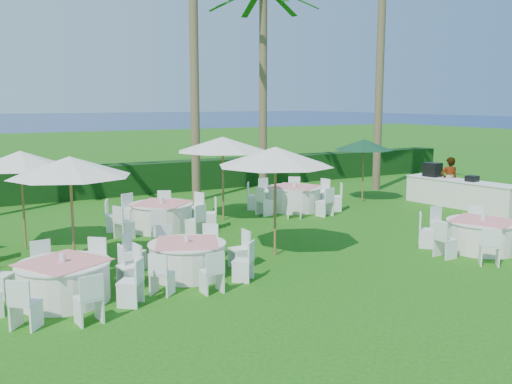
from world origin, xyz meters
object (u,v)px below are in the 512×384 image
(banquet_table_e, at_px, (162,216))
(staff_person, at_px, (449,181))
(banquet_table_c, at_px, (482,235))
(banquet_table_a, at_px, (64,281))
(umbrella_a, at_px, (70,167))
(umbrella_green, at_px, (364,145))
(banquet_table_b, at_px, (187,258))
(umbrella_b, at_px, (275,157))
(umbrella_c, at_px, (20,160))
(umbrella_d, at_px, (223,144))
(buffet_table, at_px, (460,193))
(banquet_table_f, at_px, (294,198))

(banquet_table_e, relative_size, staff_person, 1.79)
(banquet_table_c, bearing_deg, banquet_table_a, 172.55)
(umbrella_a, distance_m, staff_person, 13.50)
(banquet_table_a, bearing_deg, staff_person, 14.73)
(banquet_table_c, relative_size, umbrella_green, 1.32)
(banquet_table_b, bearing_deg, umbrella_b, 11.17)
(banquet_table_c, xyz_separation_m, umbrella_c, (-9.77, 5.61, 1.83))
(banquet_table_e, bearing_deg, umbrella_d, 11.04)
(banquet_table_a, distance_m, banquet_table_e, 5.90)
(banquet_table_e, bearing_deg, umbrella_a, -136.34)
(umbrella_a, xyz_separation_m, umbrella_d, (5.15, 3.29, 0.07))
(banquet_table_b, height_order, umbrella_b, umbrella_b)
(umbrella_d, bearing_deg, umbrella_c, -172.50)
(umbrella_d, bearing_deg, banquet_table_a, -138.16)
(umbrella_d, bearing_deg, buffet_table, -14.06)
(banquet_table_f, relative_size, umbrella_green, 1.40)
(banquet_table_f, bearing_deg, banquet_table_e, -171.80)
(banquet_table_e, relative_size, umbrella_b, 1.10)
(umbrella_d, bearing_deg, banquet_table_b, -123.46)
(banquet_table_e, bearing_deg, staff_person, -5.84)
(banquet_table_c, bearing_deg, banquet_table_e, 135.61)
(banquet_table_a, distance_m, banquet_table_b, 2.59)
(banquet_table_b, xyz_separation_m, staff_person, (11.29, 3.29, 0.47))
(banquet_table_e, bearing_deg, banquet_table_c, -44.39)
(banquet_table_b, relative_size, staff_person, 1.68)
(umbrella_c, distance_m, umbrella_d, 5.87)
(banquet_table_b, relative_size, umbrella_c, 1.16)
(umbrella_b, height_order, umbrella_d, umbrella_b)
(banquet_table_b, distance_m, umbrella_a, 3.12)
(banquet_table_c, distance_m, buffet_table, 6.00)
(banquet_table_e, distance_m, umbrella_b, 4.55)
(banquet_table_f, distance_m, staff_person, 5.65)
(umbrella_a, height_order, staff_person, umbrella_a)
(banquet_table_a, height_order, umbrella_c, umbrella_c)
(umbrella_c, relative_size, umbrella_d, 0.86)
(umbrella_c, bearing_deg, banquet_table_a, -88.58)
(banquet_table_e, bearing_deg, umbrella_green, 6.49)
(staff_person, bearing_deg, banquet_table_e, 16.58)
(banquet_table_a, height_order, banquet_table_e, banquet_table_e)
(umbrella_c, xyz_separation_m, umbrella_green, (11.70, 1.26, -0.16))
(umbrella_d, height_order, buffet_table, umbrella_d)
(banquet_table_f, height_order, umbrella_c, umbrella_c)
(staff_person, bearing_deg, umbrella_green, -18.53)
(umbrella_c, distance_m, buffet_table, 14.06)
(banquet_table_c, distance_m, umbrella_d, 7.75)
(staff_person, bearing_deg, umbrella_d, 12.20)
(umbrella_a, bearing_deg, umbrella_c, 104.76)
(umbrella_a, relative_size, staff_person, 1.53)
(umbrella_c, bearing_deg, banquet_table_b, -56.19)
(umbrella_b, relative_size, buffet_table, 0.67)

